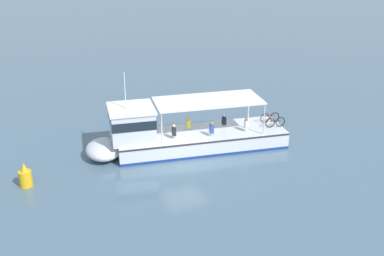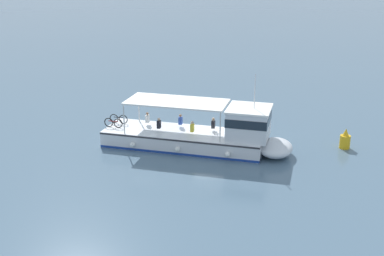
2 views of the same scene
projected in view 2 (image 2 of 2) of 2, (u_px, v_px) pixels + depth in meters
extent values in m
plane|color=slate|center=(213.00, 140.00, 33.93)|extent=(400.00, 400.00, 0.00)
cube|color=silver|center=(183.00, 139.00, 32.50)|extent=(4.98, 11.19, 1.10)
ellipsoid|color=silver|center=(275.00, 148.00, 30.97)|extent=(3.27, 2.67, 1.01)
cube|color=navy|center=(184.00, 145.00, 32.64)|extent=(5.02, 11.19, 0.16)
cube|color=#2D2D33|center=(183.00, 133.00, 32.34)|extent=(5.04, 11.20, 0.10)
cube|color=silver|center=(249.00, 124.00, 30.92)|extent=(3.12, 3.02, 1.90)
cube|color=#19232D|center=(249.00, 119.00, 30.81)|extent=(3.19, 3.07, 0.56)
cube|color=white|center=(249.00, 109.00, 30.59)|extent=(3.31, 3.21, 0.12)
cube|color=white|center=(177.00, 102.00, 31.75)|extent=(4.04, 7.10, 0.10)
cylinder|color=silver|center=(228.00, 115.00, 32.54)|extent=(0.08, 0.08, 2.00)
cylinder|color=silver|center=(220.00, 127.00, 30.06)|extent=(0.08, 0.08, 2.00)
cylinder|color=silver|center=(139.00, 108.00, 34.14)|extent=(0.08, 0.08, 2.00)
cylinder|color=silver|center=(124.00, 119.00, 31.65)|extent=(0.08, 0.08, 2.00)
cylinder|color=silver|center=(255.00, 91.00, 30.13)|extent=(0.06, 0.06, 2.20)
sphere|color=white|center=(228.00, 154.00, 30.05)|extent=(0.36, 0.36, 0.36)
sphere|color=white|center=(177.00, 149.00, 30.87)|extent=(0.36, 0.36, 0.36)
sphere|color=white|center=(132.00, 145.00, 31.63)|extent=(0.36, 0.36, 0.36)
torus|color=black|center=(123.00, 119.00, 33.73)|extent=(0.17, 0.66, 0.66)
torus|color=black|center=(114.00, 119.00, 33.91)|extent=(0.17, 0.66, 0.66)
cylinder|color=#232328|center=(119.00, 117.00, 33.78)|extent=(0.18, 0.70, 0.06)
torus|color=black|center=(118.00, 123.00, 32.91)|extent=(0.17, 0.66, 0.66)
torus|color=black|center=(109.00, 122.00, 33.09)|extent=(0.17, 0.66, 0.66)
cylinder|color=maroon|center=(113.00, 121.00, 32.96)|extent=(0.18, 0.70, 0.06)
cube|color=white|center=(147.00, 119.00, 33.46)|extent=(0.35, 0.27, 0.52)
sphere|color=#9E7051|center=(147.00, 114.00, 33.34)|extent=(0.20, 0.20, 0.20)
cube|color=black|center=(159.00, 124.00, 32.28)|extent=(0.35, 0.27, 0.52)
sphere|color=beige|center=(159.00, 119.00, 32.15)|extent=(0.20, 0.20, 0.20)
cube|color=#2D4CA5|center=(180.00, 121.00, 33.04)|extent=(0.35, 0.27, 0.52)
sphere|color=#9E7051|center=(180.00, 116.00, 32.92)|extent=(0.20, 0.20, 0.20)
cube|color=yellow|center=(192.00, 128.00, 31.60)|extent=(0.35, 0.27, 0.52)
sphere|color=beige|center=(192.00, 123.00, 31.48)|extent=(0.20, 0.20, 0.20)
cube|color=black|center=(213.00, 124.00, 32.29)|extent=(0.35, 0.27, 0.52)
sphere|color=tan|center=(213.00, 119.00, 32.17)|extent=(0.20, 0.20, 0.20)
cylinder|color=gold|center=(345.00, 142.00, 32.28)|extent=(0.70, 0.70, 0.90)
cone|color=gold|center=(346.00, 132.00, 32.05)|extent=(0.42, 0.42, 0.50)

